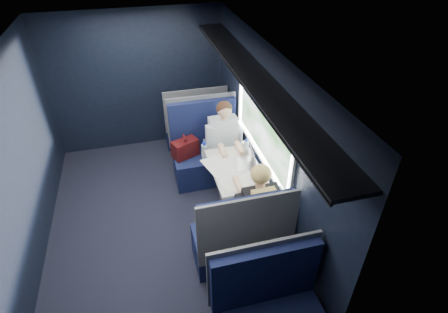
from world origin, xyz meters
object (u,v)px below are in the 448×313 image
object	(u,v)px
bottle_small	(246,146)
seat_row_front	(195,124)
seat_bay_near	(205,153)
cup	(243,144)
woman	(257,205)
laptop	(249,160)
man	(225,141)
seat_bay_far	(239,239)
table	(234,173)

from	to	relation	value
bottle_small	seat_row_front	bearing A→B (deg)	106.76
seat_bay_near	cup	size ratio (longest dim) A/B	15.00
woman	bottle_small	world-z (taller)	woman
seat_row_front	laptop	distance (m)	1.84
man	laptop	distance (m)	0.68
seat_bay_far	woman	size ratio (longest dim) A/B	0.95
cup	laptop	bearing A→B (deg)	-97.95
table	woman	bearing A→B (deg)	-84.55
seat_bay_far	cup	world-z (taller)	seat_bay_far
seat_bay_far	cup	xyz separation A→B (m)	(0.45, 1.31, 0.37)
table	man	distance (m)	0.70
seat_bay_near	bottle_small	bearing A→B (deg)	-50.20
bottle_small	seat_bay_near	bearing A→B (deg)	129.80
seat_bay_near	laptop	bearing A→B (deg)	-63.76
table	man	size ratio (longest dim) A/B	0.76
seat_bay_far	seat_row_front	distance (m)	2.67
seat_row_front	seat_bay_far	bearing A→B (deg)	-90.00
seat_bay_near	man	xyz separation A→B (m)	(0.27, -0.17, 0.29)
seat_bay_far	man	xyz separation A→B (m)	(0.25, 1.57, 0.30)
man	woman	xyz separation A→B (m)	(0.00, -1.41, 0.01)
man	cup	bearing A→B (deg)	-52.95
seat_bay_far	table	bearing A→B (deg)	78.22
seat_bay_near	seat_row_front	xyz separation A→B (m)	(0.02, 0.92, -0.02)
seat_bay_near	woman	bearing A→B (deg)	-80.35
seat_row_front	bottle_small	size ratio (longest dim) A/B	5.49
table	bottle_small	size ratio (longest dim) A/B	4.73
seat_bay_near	man	size ratio (longest dim) A/B	0.95
seat_bay_near	woman	world-z (taller)	woman
table	cup	bearing A→B (deg)	59.14
woman	cup	bearing A→B (deg)	80.34
cup	bottle_small	bearing A→B (deg)	-89.62
seat_row_front	man	world-z (taller)	man
woman	seat_row_front	bearing A→B (deg)	95.70
table	seat_bay_near	distance (m)	0.93
laptop	cup	xyz separation A→B (m)	(0.06, 0.40, -0.02)
seat_bay_near	table	bearing A→B (deg)	-77.03
man	laptop	bearing A→B (deg)	-77.94
laptop	cup	distance (m)	0.40
man	woman	bearing A→B (deg)	-90.00
bottle_small	cup	xyz separation A→B (m)	(-0.00, 0.13, -0.05)
seat_bay_near	woman	size ratio (longest dim) A/B	0.95
table	cup	xyz separation A→B (m)	(0.26, 0.44, 0.12)
table	man	bearing A→B (deg)	84.48
table	bottle_small	bearing A→B (deg)	50.01
seat_bay_far	seat_bay_near	bearing A→B (deg)	90.61
seat_row_front	woman	size ratio (longest dim) A/B	0.88
laptop	seat_row_front	bearing A→B (deg)	102.54
seat_row_front	laptop	size ratio (longest dim) A/B	3.50
bottle_small	cup	world-z (taller)	bottle_small
woman	laptop	world-z (taller)	woman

